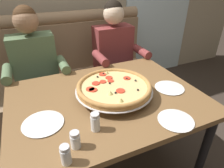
# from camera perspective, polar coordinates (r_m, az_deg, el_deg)

# --- Properties ---
(ground_plane) EXTENTS (16.00, 16.00, 0.00)m
(ground_plane) POSITION_cam_1_polar(r_m,az_deg,el_deg) (1.89, -1.23, -22.80)
(ground_plane) COLOR #382D26
(booth_bench) EXTENTS (1.82, 0.78, 1.13)m
(booth_bench) POSITION_cam_1_polar(r_m,az_deg,el_deg) (2.35, -10.54, 1.28)
(booth_bench) COLOR #937556
(booth_bench) RESTS_ON ground_plane
(dining_table) EXTENTS (1.33, 1.00, 0.74)m
(dining_table) POSITION_cam_1_polar(r_m,az_deg,el_deg) (1.42, -1.52, -6.38)
(dining_table) COLOR brown
(dining_table) RESTS_ON ground_plane
(diner_left) EXTENTS (0.54, 0.64, 1.27)m
(diner_left) POSITION_cam_1_polar(r_m,az_deg,el_deg) (1.94, -21.15, 3.51)
(diner_left) COLOR #2D3342
(diner_left) RESTS_ON ground_plane
(diner_right) EXTENTS (0.54, 0.64, 1.27)m
(diner_right) POSITION_cam_1_polar(r_m,az_deg,el_deg) (2.11, 1.44, 7.75)
(diner_right) COLOR #2D3342
(diner_right) RESTS_ON ground_plane
(pizza) EXTENTS (0.54, 0.54, 0.11)m
(pizza) POSITION_cam_1_polar(r_m,az_deg,el_deg) (1.35, 0.59, -0.87)
(pizza) COLOR silver
(pizza) RESTS_ON dining_table
(shaker_oregano) EXTENTS (0.05, 0.05, 0.11)m
(shaker_oregano) POSITION_cam_1_polar(r_m,az_deg,el_deg) (1.09, -4.91, -11.29)
(shaker_oregano) COLOR white
(shaker_oregano) RESTS_ON dining_table
(shaker_parmesan) EXTENTS (0.05, 0.05, 0.10)m
(shaker_parmesan) POSITION_cam_1_polar(r_m,az_deg,el_deg) (0.96, -13.35, -19.74)
(shaker_parmesan) COLOR white
(shaker_parmesan) RESTS_ON dining_table
(shaker_pepper_flakes) EXTENTS (0.05, 0.05, 0.10)m
(shaker_pepper_flakes) POSITION_cam_1_polar(r_m,az_deg,el_deg) (1.02, -10.65, -15.98)
(shaker_pepper_flakes) COLOR white
(shaker_pepper_flakes) RESTS_ON dining_table
(plate_near_left) EXTENTS (0.22, 0.22, 0.02)m
(plate_near_left) POSITION_cam_1_polar(r_m,az_deg,el_deg) (1.53, 16.47, -0.85)
(plate_near_left) COLOR white
(plate_near_left) RESTS_ON dining_table
(plate_near_right) EXTENTS (0.21, 0.21, 0.02)m
(plate_near_right) POSITION_cam_1_polar(r_m,az_deg,el_deg) (1.22, 18.18, -9.81)
(plate_near_right) COLOR white
(plate_near_right) RESTS_ON dining_table
(plate_far_side) EXTENTS (0.24, 0.24, 0.02)m
(plate_far_side) POSITION_cam_1_polar(r_m,az_deg,el_deg) (1.21, -19.55, -10.55)
(plate_far_side) COLOR white
(plate_far_side) RESTS_ON dining_table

